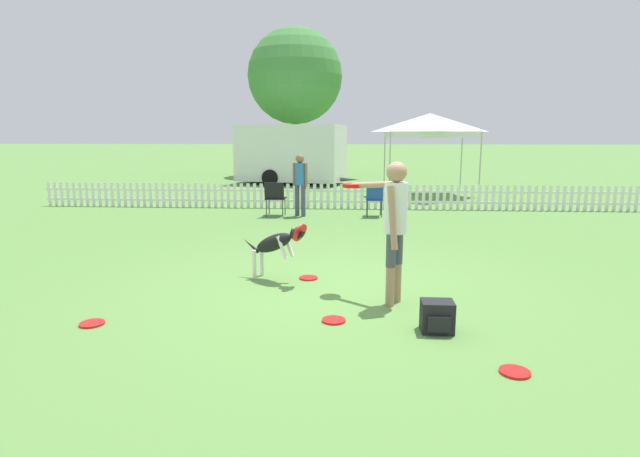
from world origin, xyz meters
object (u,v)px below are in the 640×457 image
(handler_person, at_px, (393,215))
(leaping_dog, at_px, (276,243))
(folding_chair_blue_left, at_px, (275,196))
(equipment_trailer, at_px, (291,153))
(frisbee_midfield, at_px, (92,323))
(canopy_tent_main, at_px, (430,126))
(tree_left_grove, at_px, (295,76))
(frisbee_far_scatter, at_px, (334,320))
(frisbee_near_handler, at_px, (515,372))
(backpack_on_grass, at_px, (437,317))
(folding_chair_center, at_px, (374,197))
(frisbee_near_dog, at_px, (309,278))
(spectator_standing, at_px, (300,179))

(handler_person, relative_size, leaping_dog, 1.67)
(handler_person, xyz_separation_m, folding_chair_blue_left, (-2.50, 6.66, -0.57))
(leaping_dog, xyz_separation_m, equipment_trailer, (-1.61, 14.59, 0.77))
(frisbee_midfield, relative_size, equipment_trailer, 0.05)
(canopy_tent_main, height_order, tree_left_grove, tree_left_grove)
(folding_chair_blue_left, relative_size, canopy_tent_main, 0.31)
(frisbee_far_scatter, bearing_deg, equipment_trailer, 98.81)
(frisbee_midfield, distance_m, frisbee_far_scatter, 2.68)
(handler_person, height_order, frisbee_near_handler, handler_person)
(frisbee_midfield, distance_m, folding_chair_blue_left, 7.69)
(backpack_on_grass, relative_size, folding_chair_center, 0.40)
(frisbee_midfield, distance_m, tree_left_grove, 21.85)
(leaping_dog, height_order, frisbee_near_handler, leaping_dog)
(leaping_dog, relative_size, equipment_trailer, 0.20)
(frisbee_near_dog, height_order, canopy_tent_main, canopy_tent_main)
(frisbee_near_dog, bearing_deg, backpack_on_grass, -50.83)
(folding_chair_center, height_order, spectator_standing, spectator_standing)
(handler_person, height_order, spectator_standing, handler_person)
(tree_left_grove, bearing_deg, spectator_standing, -82.89)
(folding_chair_center, relative_size, spectator_standing, 0.53)
(frisbee_midfield, bearing_deg, tree_left_grove, 90.55)
(frisbee_near_dog, xyz_separation_m, spectator_standing, (-0.73, 5.73, 0.95))
(backpack_on_grass, height_order, folding_chair_center, folding_chair_center)
(handler_person, xyz_separation_m, canopy_tent_main, (2.08, 11.58, 1.29))
(handler_person, distance_m, equipment_trailer, 15.79)
(frisbee_near_dog, height_order, backpack_on_grass, backpack_on_grass)
(leaping_dog, distance_m, folding_chair_center, 6.10)
(frisbee_near_handler, bearing_deg, leaping_dog, 133.16)
(frisbee_far_scatter, relative_size, spectator_standing, 0.17)
(backpack_on_grass, height_order, spectator_standing, spectator_standing)
(frisbee_midfield, relative_size, canopy_tent_main, 0.09)
(leaping_dog, height_order, tree_left_grove, tree_left_grove)
(frisbee_near_handler, distance_m, backpack_on_grass, 1.07)
(canopy_tent_main, bearing_deg, folding_chair_center, -112.80)
(tree_left_grove, bearing_deg, equipment_trailer, -85.68)
(backpack_on_grass, relative_size, tree_left_grove, 0.05)
(frisbee_near_dog, distance_m, folding_chair_blue_left, 5.86)
(spectator_standing, distance_m, equipment_trailer, 8.86)
(frisbee_near_dog, distance_m, equipment_trailer, 14.68)
(equipment_trailer, bearing_deg, backpack_on_grass, -65.32)
(backpack_on_grass, xyz_separation_m, spectator_standing, (-2.28, 7.62, 0.80))
(canopy_tent_main, bearing_deg, frisbee_near_handler, -94.80)
(frisbee_far_scatter, distance_m, equipment_trailer, 16.39)
(folding_chair_blue_left, xyz_separation_m, equipment_trailer, (-0.68, 8.80, 0.79))
(frisbee_far_scatter, xyz_separation_m, equipment_trailer, (-2.50, 16.15, 1.31))
(frisbee_near_handler, distance_m, frisbee_midfield, 4.39)
(tree_left_grove, bearing_deg, frisbee_far_scatter, -82.22)
(spectator_standing, bearing_deg, leaping_dog, 114.13)
(frisbee_midfield, relative_size, tree_left_grove, 0.04)
(frisbee_midfield, bearing_deg, frisbee_near_handler, -11.29)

